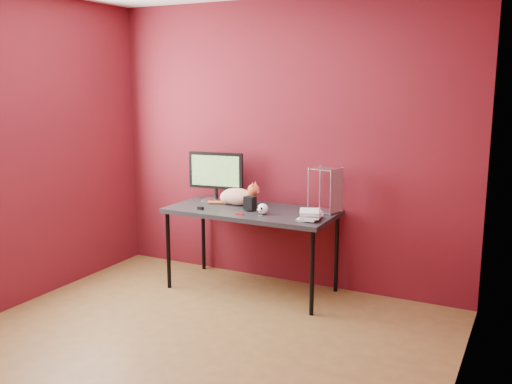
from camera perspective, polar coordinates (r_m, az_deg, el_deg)
The scene contains 11 objects.
room at distance 3.72m, azimuth -8.11°, elevation 4.36°, with size 3.52×3.52×2.61m.
desk at distance 5.08m, azimuth -0.44°, elevation -2.30°, with size 1.50×0.70×0.75m.
monitor at distance 5.40m, azimuth -4.03°, elevation 1.81°, with size 0.54×0.20×0.46m.
cat at distance 5.23m, azimuth -1.83°, elevation -0.45°, with size 0.50×0.19×0.23m.
skull_mug at distance 4.87m, azimuth 0.66°, elevation -1.69°, with size 0.10×0.10×0.09m.
speaker at distance 5.01m, azimuth -0.62°, elevation -1.21°, with size 0.11×0.11×0.13m.
book_stack at distance 4.66m, azimuth 4.67°, elevation 2.45°, with size 0.22×0.26×0.86m.
wire_rack at distance 4.97m, azimuth 6.94°, elevation 0.21°, with size 0.26×0.23×0.39m.
pocket_knife at distance 4.87m, azimuth -1.67°, elevation -2.21°, with size 0.07×0.02×0.01m, color maroon.
black_gadget at distance 5.09m, azimuth -5.58°, elevation -1.62°, with size 0.05×0.03×0.03m, color black.
washer at distance 4.82m, azimuth 0.50°, elevation -2.39°, with size 0.04×0.04×0.00m, color #A3A3A7.
Camera 1 is at (2.11, -3.03, 1.87)m, focal length 40.00 mm.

